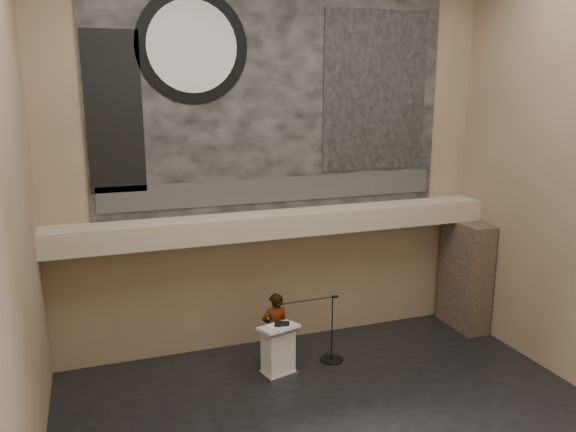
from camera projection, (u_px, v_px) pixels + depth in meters
name	position (u px, v px, depth m)	size (l,w,h in m)	color
floor	(349.00, 432.00, 9.82)	(10.00, 10.00, 0.00)	black
wall_back	(276.00, 163.00, 12.54)	(10.00, 0.02, 8.50)	#846C53
wall_front	(547.00, 270.00, 5.19)	(10.00, 0.02, 8.50)	#846C53
wall_left	(6.00, 218.00, 7.24)	(0.02, 8.00, 8.50)	#846C53
soffit	(282.00, 223.00, 12.46)	(10.00, 0.80, 0.50)	tan
sprinkler_left	(212.00, 242.00, 11.96)	(0.04, 0.04, 0.06)	#B2893D
sprinkler_right	(360.00, 229.00, 13.10)	(0.04, 0.04, 0.06)	#B2893D
banner	(276.00, 97.00, 12.19)	(8.00, 0.05, 5.00)	black
banner_text_strip	(277.00, 190.00, 12.61)	(7.76, 0.02, 0.55)	#303030
banner_clock_rim	(192.00, 47.00, 11.34)	(2.30, 2.30, 0.02)	black
banner_clock_face	(192.00, 47.00, 11.32)	(1.84, 1.84, 0.02)	silver
banner_building_print	(376.00, 92.00, 12.91)	(2.60, 0.02, 3.60)	black
banner_brick_print	(114.00, 113.00, 11.11)	(1.10, 0.02, 3.20)	black
stone_pier	(465.00, 275.00, 13.92)	(0.60, 1.40, 2.70)	#3D2F25
lectern	(278.00, 350.00, 11.68)	(0.88, 0.72, 1.14)	silver
binder	(282.00, 324.00, 11.60)	(0.31, 0.25, 0.04)	black
papers	(273.00, 327.00, 11.51)	(0.21, 0.29, 0.01)	white
speaker_person	(275.00, 329.00, 12.10)	(0.59, 0.39, 1.62)	silver
mic_stand	(330.00, 351.00, 12.36)	(1.52, 0.52, 1.52)	black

